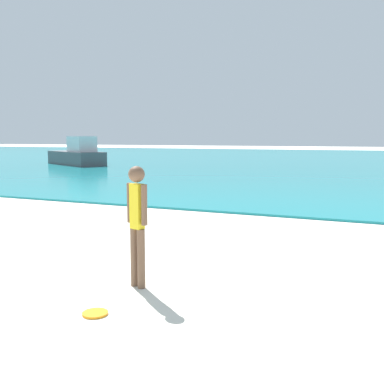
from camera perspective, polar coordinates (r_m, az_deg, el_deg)
name	(u,v)px	position (r m, az deg, el deg)	size (l,w,h in m)	color
water	(340,160)	(40.83, 18.18, 3.92)	(160.00, 60.00, 0.06)	teal
person_standing	(137,219)	(5.72, -6.94, -3.42)	(0.34, 0.21, 1.55)	brown
frisbee	(95,313)	(5.15, -12.15, -14.78)	(0.28, 0.28, 0.03)	orange
boat_near	(77,155)	(31.67, -14.32, 4.55)	(5.85, 4.28, 1.93)	#4C4C51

